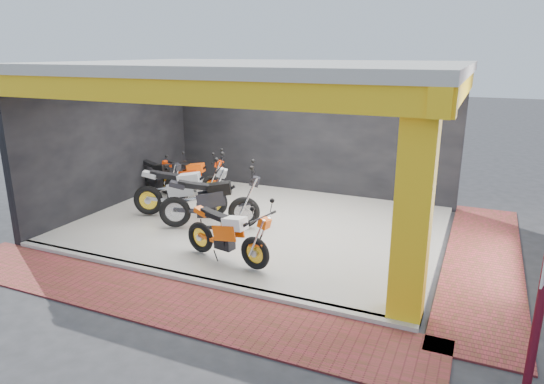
{
  "coord_description": "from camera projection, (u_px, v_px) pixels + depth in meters",
  "views": [
    {
      "loc": [
        4.56,
        -7.54,
        3.91
      ],
      "look_at": [
        0.35,
        1.94,
        0.9
      ],
      "focal_mm": 32.0,
      "sensor_mm": 36.0,
      "label": 1
    }
  ],
  "objects": [
    {
      "name": "floor_kerb",
      "position": [
        186.0,
        278.0,
        8.58
      ],
      "size": [
        8.0,
        0.2,
        0.1
      ],
      "primitive_type": "cube",
      "color": "silver",
      "rests_on": "ground"
    },
    {
      "name": "moto_hero",
      "position": [
        255.0,
        238.0,
        8.61
      ],
      "size": [
        2.18,
        1.16,
        1.26
      ],
      "primitive_type": null,
      "rotation": [
        0.0,
        0.0,
        -0.2
      ],
      "color": "#FB580A",
      "rests_on": "showroom_floor"
    },
    {
      "name": "showroom_floor",
      "position": [
        259.0,
        225.0,
        11.23
      ],
      "size": [
        8.0,
        6.0,
        0.1
      ],
      "primitive_type": "cube",
      "color": "silver",
      "rests_on": "ground"
    },
    {
      "name": "paver_right",
      "position": [
        483.0,
        261.0,
        9.37
      ],
      "size": [
        1.4,
        7.0,
        0.03
      ],
      "primitive_type": "cube",
      "color": "#9C3336",
      "rests_on": "ground"
    },
    {
      "name": "signpost",
      "position": [
        542.0,
        294.0,
        5.31
      ],
      "size": [
        0.12,
        0.34,
        2.47
      ],
      "rotation": [
        0.0,
        0.0,
        -0.29
      ],
      "color": "#590D1B",
      "rests_on": "ground"
    },
    {
      "name": "showroom_ceiling",
      "position": [
        258.0,
        67.0,
        10.24
      ],
      "size": [
        8.4,
        6.4,
        0.2
      ],
      "primitive_type": "cube",
      "color": "beige",
      "rests_on": "corner_column"
    },
    {
      "name": "back_wall",
      "position": [
        306.0,
        132.0,
        13.47
      ],
      "size": [
        8.2,
        0.2,
        3.5
      ],
      "primitive_type": "cube",
      "color": "black",
      "rests_on": "ground"
    },
    {
      "name": "moto_row_d",
      "position": [
        172.0,
        177.0,
        12.85
      ],
      "size": [
        2.12,
        1.23,
        1.22
      ],
      "primitive_type": null,
      "rotation": [
        0.0,
        0.0,
        -0.26
      ],
      "color": "black",
      "rests_on": "showroom_floor"
    },
    {
      "name": "paver_front",
      "position": [
        159.0,
        300.0,
        7.9
      ],
      "size": [
        9.0,
        1.4,
        0.03
      ],
      "primitive_type": "cube",
      "color": "#9C3336",
      "rests_on": "ground"
    },
    {
      "name": "moto_row_a",
      "position": [
        212.0,
        188.0,
        11.34
      ],
      "size": [
        2.57,
        1.6,
        1.48
      ],
      "primitive_type": null,
      "rotation": [
        0.0,
        0.0,
        0.32
      ],
      "color": "#9EA0A5",
      "rests_on": "showroom_floor"
    },
    {
      "name": "moto_row_c",
      "position": [
        212.0,
        176.0,
        12.88
      ],
      "size": [
        2.18,
        1.05,
        1.28
      ],
      "primitive_type": null,
      "rotation": [
        0.0,
        0.0,
        0.14
      ],
      "color": "red",
      "rests_on": "showroom_floor"
    },
    {
      "name": "corner_column",
      "position": [
        414.0,
        210.0,
        6.88
      ],
      "size": [
        0.5,
        0.5,
        3.5
      ],
      "primitive_type": "cube",
      "color": "yellow",
      "rests_on": "ground"
    },
    {
      "name": "ground",
      "position": [
        215.0,
        259.0,
        9.49
      ],
      "size": [
        80.0,
        80.0,
        0.0
      ],
      "primitive_type": "plane",
      "color": "#2D2D30",
      "rests_on": "ground"
    },
    {
      "name": "header_beam_right",
      "position": [
        457.0,
        87.0,
        8.76
      ],
      "size": [
        0.3,
        6.4,
        0.4
      ],
      "primitive_type": "cube",
      "color": "yellow",
      "rests_on": "corner_column"
    },
    {
      "name": "header_beam_front",
      "position": [
        177.0,
        92.0,
        7.69
      ],
      "size": [
        8.4,
        0.3,
        0.4
      ],
      "primitive_type": "cube",
      "color": "yellow",
      "rests_on": "corner_column"
    },
    {
      "name": "left_wall",
      "position": [
        114.0,
        140.0,
        12.35
      ],
      "size": [
        0.2,
        6.2,
        3.5
      ],
      "primitive_type": "cube",
      "color": "black",
      "rests_on": "ground"
    },
    {
      "name": "moto_row_b",
      "position": [
        244.0,
        197.0,
        10.66
      ],
      "size": [
        2.53,
        1.75,
        1.45
      ],
      "primitive_type": null,
      "rotation": [
        0.0,
        0.0,
        0.41
      ],
      "color": "black",
      "rests_on": "showroom_floor"
    }
  ]
}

